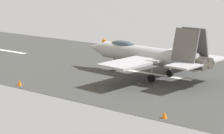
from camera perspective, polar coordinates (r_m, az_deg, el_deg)
ground_plane at (r=47.81m, az=6.25°, el=-1.08°), size 400.00×400.00×0.00m
runway_strip at (r=47.80m, az=6.26°, el=-1.07°), size 240.00×26.00×0.02m
fighter_jet at (r=46.51m, az=4.63°, el=1.59°), size 16.25×14.11×5.58m
crew_person at (r=64.01m, az=-1.01°, el=3.01°), size 0.70×0.36×1.67m
marker_cone_near at (r=33.72m, az=6.72°, el=-6.10°), size 0.44×0.44×0.55m
marker_cone_mid at (r=44.05m, az=-11.73°, el=-2.00°), size 0.44×0.44×0.55m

